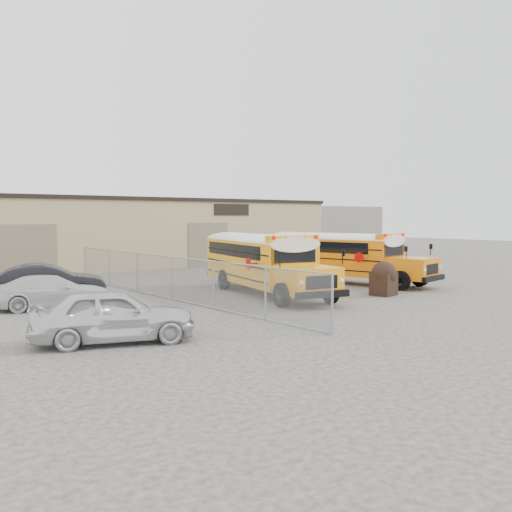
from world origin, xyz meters
TOP-DOWN VIEW (x-y plane):
  - ground at (0.00, 0.00)m, footprint 120.00×120.00m
  - warehouse at (-0.00, 19.99)m, footprint 30.20×10.20m
  - chainlink_fence at (-6.00, 3.00)m, footprint 0.07×18.07m
  - distant_building_right at (24.00, 24.00)m, footprint 10.00×8.00m
  - school_bus_left at (-0.49, 7.56)m, footprint 4.38×9.51m
  - school_bus_right at (3.07, 8.07)m, footprint 3.80×9.24m
  - tarp_bundle at (1.85, -1.65)m, footprint 1.14×1.10m
  - car_silver at (-11.33, -2.89)m, footprint 4.74×3.22m
  - car_white at (-10.55, 3.96)m, footprint 4.60×2.81m
  - car_dark at (-10.04, 6.00)m, footprint 4.85×3.00m

SIDE VIEW (x-z plane):
  - ground at x=0.00m, z-range 0.00..0.00m
  - car_white at x=-10.55m, z-range 0.00..1.24m
  - car_silver at x=-11.33m, z-range 0.00..1.50m
  - car_dark at x=-10.04m, z-range 0.00..1.51m
  - tarp_bundle at x=1.85m, z-range 0.02..1.51m
  - chainlink_fence at x=-6.00m, z-range 0.00..1.80m
  - school_bus_right at x=3.07m, z-range 0.21..2.84m
  - school_bus_left at x=-0.49m, z-range 0.21..2.92m
  - distant_building_right at x=24.00m, z-range 0.00..4.40m
  - warehouse at x=0.00m, z-range 0.04..4.71m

